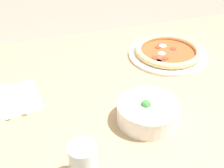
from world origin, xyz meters
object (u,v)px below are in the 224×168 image
Objects in this scene: bowl at (148,111)px; pizza at (168,52)px; fork at (19,97)px; knife at (3,99)px; glass at (83,162)px.

pizza is at bearing -124.45° from bowl.
fork is (0.62, 0.11, -0.01)m from pizza.
knife is 2.01× the size of glass.
bowl is at bearing 55.55° from pizza.
bowl is at bearing 54.12° from knife.
glass reaches higher than knife.
fork is at bearing -32.31° from bowl.
knife is (0.43, -0.25, -0.03)m from bowl.
fork is 1.85× the size of glass.
fork is (0.38, -0.24, -0.03)m from bowl.
bowl is 1.82× the size of glass.
bowl is 0.45m from fork.
pizza is 1.70× the size of bowl.
pizza is at bearing 92.88° from knife.
glass reaches higher than pizza.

